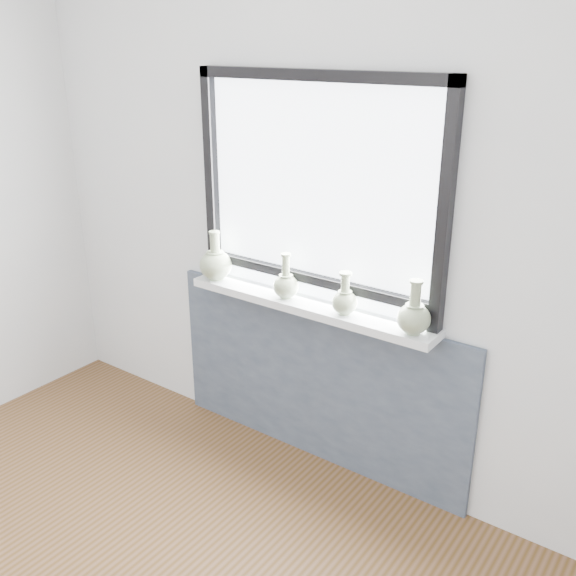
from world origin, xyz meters
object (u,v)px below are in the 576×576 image
Objects in this scene: vase_d at (414,316)px; windowsill at (308,305)px; vase_a at (216,263)px; vase_b at (286,284)px; vase_c at (345,300)px.

windowsill is at bearing 177.09° from vase_d.
vase_b is at bearing 0.69° from vase_a.
vase_a reaches higher than vase_c.
vase_c is 0.83× the size of vase_d.
vase_a is 1.15× the size of vase_b.
vase_b is 1.12× the size of vase_c.
vase_d is (0.34, -0.01, 0.01)m from vase_c.
vase_d is (0.68, -0.01, 0.01)m from vase_b.
windowsill is 5.12× the size of vase_a.
vase_d is at bearing -0.92° from vase_b.
vase_b is 0.68m from vase_d.
windowsill is 5.49× the size of vase_d.
vase_b is at bearing 179.44° from vase_c.
windowsill is 0.23m from vase_c.
vase_b is (-0.12, -0.02, 0.09)m from windowsill.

